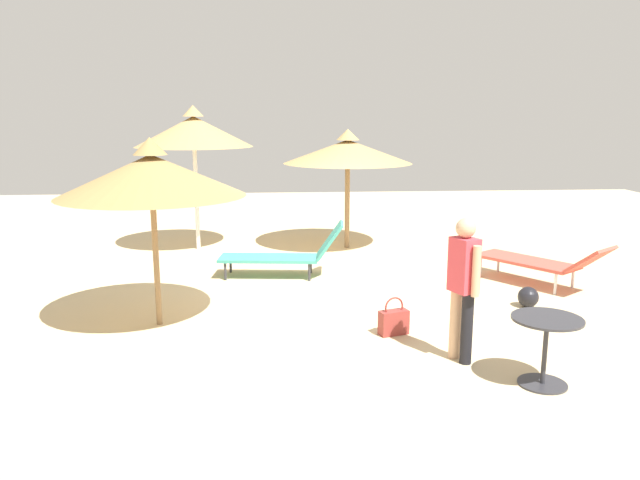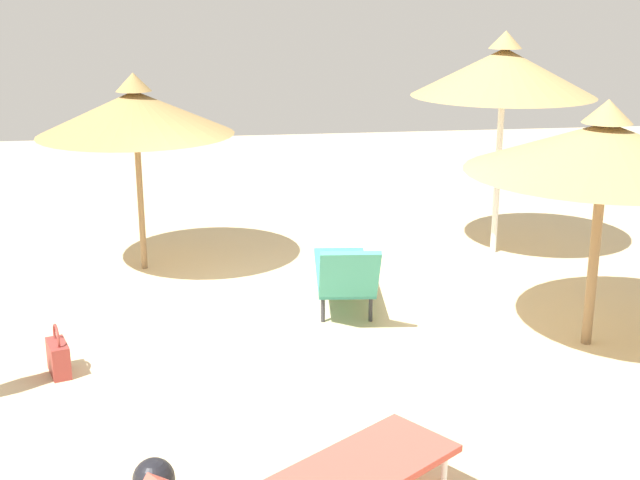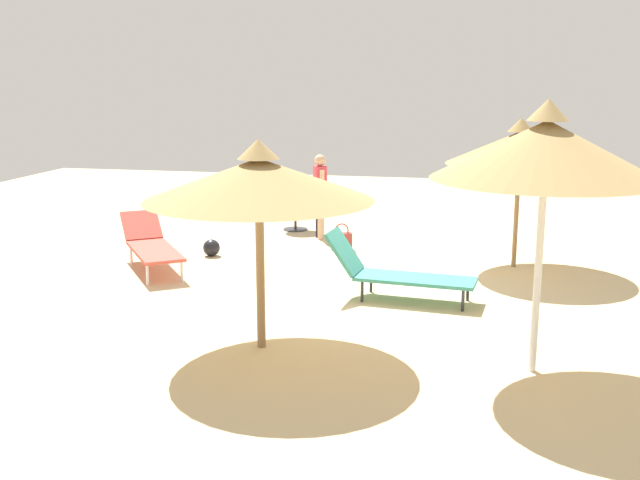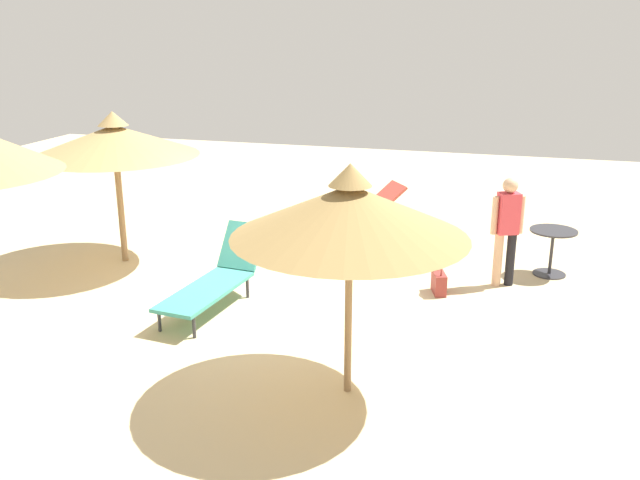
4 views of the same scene
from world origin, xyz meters
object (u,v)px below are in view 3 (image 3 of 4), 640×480
at_px(handbag, 342,240).
at_px(beach_ball, 211,248).
at_px(parasol_umbrella_edge, 259,179).
at_px(parasol_umbrella_front, 520,148).
at_px(lounge_chair_back, 151,244).
at_px(side_table_round, 295,206).
at_px(person_standing_far_right, 320,191).
at_px(parasol_umbrella_near_left, 546,150).
at_px(lounge_chair_far_left, 394,271).

height_order(handbag, beach_ball, handbag).
bearing_deg(beach_ball, parasol_umbrella_edge, 27.08).
xyz_separation_m(parasol_umbrella_front, beach_ball, (0.34, -5.12, -1.81)).
relative_size(parasol_umbrella_front, lounge_chair_back, 1.16).
bearing_deg(handbag, side_table_round, -141.47).
distance_m(person_standing_far_right, handbag, 1.29).
xyz_separation_m(parasol_umbrella_near_left, handbag, (-5.18, -3.03, -2.20)).
bearing_deg(handbag, person_standing_far_right, -146.15).
relative_size(lounge_chair_back, handbag, 4.31).
relative_size(parasol_umbrella_near_left, lounge_chair_back, 1.37).
bearing_deg(side_table_round, lounge_chair_far_left, 29.66).
bearing_deg(handbag, parasol_umbrella_front, 78.54).
distance_m(parasol_umbrella_near_left, lounge_chair_back, 6.91).
bearing_deg(person_standing_far_right, parasol_umbrella_edge, 5.46).
height_order(parasol_umbrella_edge, lounge_chair_back, parasol_umbrella_edge).
xyz_separation_m(lounge_chair_back, handbag, (-1.98, 2.77, -0.24)).
bearing_deg(lounge_chair_far_left, side_table_round, -150.34).
xyz_separation_m(lounge_chair_far_left, beach_ball, (-1.92, -3.41, -0.26)).
distance_m(handbag, beach_ball, 2.33).
height_order(parasol_umbrella_edge, person_standing_far_right, parasol_umbrella_edge).
bearing_deg(parasol_umbrella_front, person_standing_far_right, -112.40).
distance_m(parasol_umbrella_near_left, handbag, 6.39).
bearing_deg(parasol_umbrella_near_left, lounge_chair_far_left, -142.86).
relative_size(parasol_umbrella_near_left, parasol_umbrella_edge, 1.11).
height_order(side_table_round, beach_ball, side_table_round).
bearing_deg(parasol_umbrella_edge, beach_ball, -152.92).
relative_size(lounge_chair_back, person_standing_far_right, 1.30).
bearing_deg(parasol_umbrella_edge, lounge_chair_back, -138.29).
height_order(parasol_umbrella_front, handbag, parasol_umbrella_front).
bearing_deg(parasol_umbrella_front, lounge_chair_far_left, -37.33).
bearing_deg(person_standing_far_right, beach_ball, -40.48).
bearing_deg(beach_ball, person_standing_far_right, 139.52).
bearing_deg(side_table_round, parasol_umbrella_near_left, 32.38).
bearing_deg(lounge_chair_far_left, lounge_chair_back, -102.23).
bearing_deg(parasol_umbrella_front, beach_ball, -86.24).
bearing_deg(parasol_umbrella_edge, lounge_chair_far_left, 149.82).
height_order(parasol_umbrella_near_left, lounge_chair_back, parasol_umbrella_near_left).
height_order(parasol_umbrella_edge, lounge_chair_far_left, parasol_umbrella_edge).
relative_size(lounge_chair_far_left, handbag, 4.39).
relative_size(parasol_umbrella_front, person_standing_far_right, 1.50).
relative_size(lounge_chair_far_left, lounge_chair_back, 1.02).
relative_size(parasol_umbrella_front, lounge_chair_far_left, 1.14).
relative_size(parasol_umbrella_near_left, beach_ball, 9.78).
relative_size(parasol_umbrella_near_left, parasol_umbrella_front, 1.18).
bearing_deg(lounge_chair_far_left, parasol_umbrella_near_left, 37.14).
xyz_separation_m(parasol_umbrella_edge, side_table_round, (-6.63, -1.22, -1.47)).
relative_size(parasol_umbrella_edge, lounge_chair_back, 1.24).
relative_size(person_standing_far_right, beach_ball, 5.50).
relative_size(parasol_umbrella_near_left, handbag, 5.91).
relative_size(handbag, side_table_round, 0.68).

